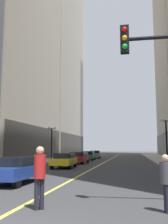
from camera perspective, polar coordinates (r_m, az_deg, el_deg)
name	(u,v)px	position (r m, az deg, el deg)	size (l,w,h in m)	color
ground_plane	(108,160)	(39.82, 5.19, -10.14)	(200.00, 200.00, 0.00)	#38383A
sidewalk_left	(54,159)	(41.33, -6.47, -9.92)	(4.50, 78.00, 0.15)	#ADA8A0
sidewalk_right	(167,160)	(39.98, 17.23, -9.72)	(4.50, 78.00, 0.15)	#ADA8A0
lane_centre_stripe	(108,160)	(39.82, 5.19, -10.13)	(0.16, 70.00, 0.01)	#E5D64C
car_blue	(16,169)	(14.29, -14.26, -11.61)	(1.86, 4.11, 1.32)	navy
car_yellow	(64,160)	(24.46, -4.21, -10.07)	(1.88, 4.13, 1.32)	yellow
car_red	(79,157)	(31.26, -1.06, -9.55)	(1.83, 4.64, 1.32)	#B21919
car_green	(88,155)	(39.53, 0.90, -9.15)	(1.88, 4.11, 1.32)	#196038
car_grey	(95,154)	(47.70, 2.43, -8.88)	(1.89, 4.80, 1.32)	slate
pedestrian_with_orange_bag	(166,179)	(8.07, 16.97, -13.32)	(0.36, 0.36, 1.59)	black
pedestrian_in_red_jacket	(40,172)	(8.20, -9.36, -12.42)	(0.48, 0.48, 1.82)	black
street_lamp_left_far	(52,136)	(33.82, -6.85, -5.05)	(1.06, 0.36, 4.43)	black
street_lamp_right_mid	(166,131)	(24.97, 16.99, -3.87)	(1.06, 0.36, 4.43)	black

